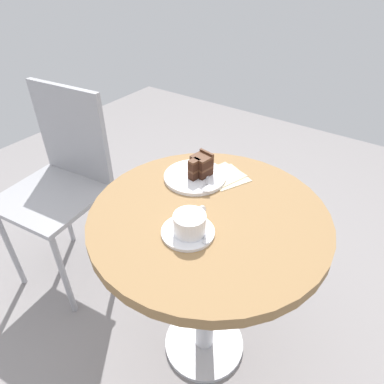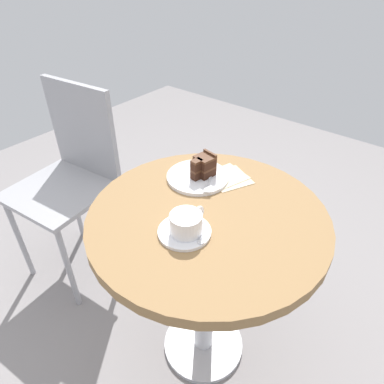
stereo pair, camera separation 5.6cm
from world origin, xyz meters
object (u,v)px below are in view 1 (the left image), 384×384
teaspoon (204,234)px  cake_plate (195,177)px  napkin (225,176)px  fork (207,181)px  cafe_chair (63,173)px  saucer (188,232)px  cake_slice (201,166)px  coffee_cup (190,223)px

teaspoon → cake_plate: teaspoon is taller
teaspoon → napkin: bearing=154.7°
fork → cafe_chair: bearing=-112.4°
cafe_chair → saucer: bearing=-16.6°
cake_slice → fork: (-0.02, -0.04, -0.03)m
cake_plate → cafe_chair: cafe_chair is taller
fork → coffee_cup: bearing=-7.8°
saucer → napkin: (0.29, 0.06, -0.00)m
coffee_cup → cake_slice: size_ratio=1.39×
cake_plate → fork: size_ratio=1.45×
fork → saucer: bearing=-8.9°
teaspoon → fork: 0.24m
teaspoon → cake_slice: size_ratio=0.90×
cake_plate → cake_slice: size_ratio=2.42×
cake_slice → fork: bearing=-120.1°
cake_plate → saucer: bearing=-149.0°
cake_slice → napkin: 0.09m
saucer → fork: bearing=20.7°
cake_plate → napkin: cake_plate is taller
fork → cafe_chair: size_ratio=0.16×
napkin → cafe_chair: bearing=103.4°
fork → napkin: 0.08m
coffee_cup → teaspoon: size_ratio=1.55×
teaspoon → napkin: size_ratio=0.46×
saucer → cake_slice: bearing=27.2°
saucer → cafe_chair: size_ratio=0.16×
saucer → napkin: 0.30m
saucer → teaspoon: bearing=-75.5°
saucer → coffee_cup: (0.00, -0.00, 0.03)m
teaspoon → cafe_chair: size_ratio=0.09×
saucer → coffee_cup: coffee_cup is taller
teaspoon → cake_slice: cake_slice is taller
coffee_cup → teaspoon: bearing=-76.6°
napkin → fork: bearing=165.6°
saucer → coffee_cup: 0.03m
coffee_cup → teaspoon: coffee_cup is taller
napkin → coffee_cup: bearing=-167.4°
napkin → teaspoon: bearing=-160.2°
saucer → cake_plate: cake_plate is taller
saucer → fork: (0.22, 0.08, 0.01)m
teaspoon → cafe_chair: bearing=-143.9°
cake_plate → cake_slice: (0.01, -0.01, 0.04)m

